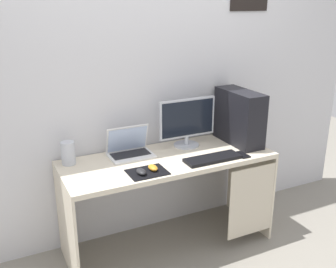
% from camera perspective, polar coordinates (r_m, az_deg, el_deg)
% --- Properties ---
extents(ground_plane, '(8.00, 8.00, 0.00)m').
position_cam_1_polar(ground_plane, '(3.22, 0.00, -15.67)').
color(ground_plane, gray).
extents(wall_back, '(4.00, 0.05, 2.60)m').
position_cam_1_polar(wall_back, '(3.00, -2.85, 8.84)').
color(wall_back, silver).
rests_on(wall_back, ground_plane).
extents(desk, '(1.55, 0.60, 0.74)m').
position_cam_1_polar(desk, '(2.92, 0.45, -6.01)').
color(desk, beige).
rests_on(desk, ground_plane).
extents(pc_tower, '(0.18, 0.46, 0.42)m').
position_cam_1_polar(pc_tower, '(3.15, 10.32, 2.45)').
color(pc_tower, black).
rests_on(pc_tower, desk).
extents(monitor, '(0.47, 0.20, 0.38)m').
position_cam_1_polar(monitor, '(3.02, 2.82, 1.69)').
color(monitor, '#B7BCC6').
rests_on(monitor, desk).
extents(laptop, '(0.32, 0.22, 0.22)m').
position_cam_1_polar(laptop, '(2.90, -5.58, -2.25)').
color(laptop, white).
rests_on(laptop, desk).
extents(speaker, '(0.10, 0.10, 0.16)m').
position_cam_1_polar(speaker, '(2.80, -14.32, -2.71)').
color(speaker, '#B7BCC6').
rests_on(speaker, desk).
extents(keyboard, '(0.42, 0.14, 0.02)m').
position_cam_1_polar(keyboard, '(2.83, 6.52, -3.56)').
color(keyboard, black).
rests_on(keyboard, desk).
extents(mousepad, '(0.26, 0.20, 0.00)m').
position_cam_1_polar(mousepad, '(2.62, -3.03, -5.56)').
color(mousepad, black).
rests_on(mousepad, desk).
extents(mouse_left, '(0.06, 0.10, 0.03)m').
position_cam_1_polar(mouse_left, '(2.64, -2.22, -4.92)').
color(mouse_left, orange).
rests_on(mouse_left, mousepad).
extents(mouse_right, '(0.06, 0.10, 0.03)m').
position_cam_1_polar(mouse_right, '(2.58, -3.93, -5.49)').
color(mouse_right, '#232326').
rests_on(mouse_right, mousepad).
extents(cell_phone, '(0.07, 0.13, 0.01)m').
position_cam_1_polar(cell_phone, '(2.95, 10.69, -2.99)').
color(cell_phone, black).
rests_on(cell_phone, desk).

